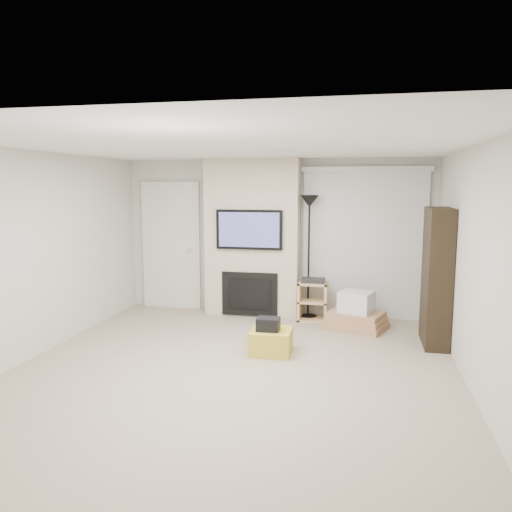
% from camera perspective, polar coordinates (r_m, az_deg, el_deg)
% --- Properties ---
extents(floor, '(5.00, 5.50, 0.00)m').
position_cam_1_polar(floor, '(5.79, -2.58, -13.01)').
color(floor, tan).
rests_on(floor, ground).
extents(ceiling, '(5.00, 5.50, 0.00)m').
position_cam_1_polar(ceiling, '(5.42, -2.75, 12.50)').
color(ceiling, white).
rests_on(ceiling, wall_back).
extents(wall_back, '(5.00, 0.00, 2.50)m').
position_cam_1_polar(wall_back, '(8.13, 2.31, 2.19)').
color(wall_back, beige).
rests_on(wall_back, ground).
extents(wall_front, '(5.00, 0.00, 2.50)m').
position_cam_1_polar(wall_front, '(2.95, -16.62, -8.61)').
color(wall_front, beige).
rests_on(wall_front, ground).
extents(wall_left, '(0.00, 5.50, 2.50)m').
position_cam_1_polar(wall_left, '(6.56, -24.27, 0.08)').
color(wall_left, beige).
rests_on(wall_left, ground).
extents(wall_right, '(0.00, 5.50, 2.50)m').
position_cam_1_polar(wall_right, '(5.40, 23.93, -1.48)').
color(wall_right, beige).
rests_on(wall_right, ground).
extents(hvac_vent, '(0.35, 0.18, 0.01)m').
position_cam_1_polar(hvac_vent, '(6.11, 2.94, 11.96)').
color(hvac_vent, silver).
rests_on(hvac_vent, ceiling).
extents(ottoman, '(0.51, 0.51, 0.30)m').
position_cam_1_polar(ottoman, '(6.32, 1.73, -9.71)').
color(ottoman, gold).
rests_on(ottoman, floor).
extents(black_bag, '(0.29, 0.23, 0.16)m').
position_cam_1_polar(black_bag, '(6.22, 1.41, -7.79)').
color(black_bag, black).
rests_on(black_bag, ottoman).
extents(fireplace_wall, '(1.50, 0.47, 2.50)m').
position_cam_1_polar(fireplace_wall, '(8.00, -0.42, 2.00)').
color(fireplace_wall, beige).
rests_on(fireplace_wall, floor).
extents(entry_door, '(1.02, 0.11, 2.14)m').
position_cam_1_polar(entry_door, '(8.61, -9.62, 1.10)').
color(entry_door, silver).
rests_on(entry_door, floor).
extents(vertical_blinds, '(1.98, 0.10, 2.37)m').
position_cam_1_polar(vertical_blinds, '(7.96, 12.23, 2.06)').
color(vertical_blinds, silver).
rests_on(vertical_blinds, floor).
extents(floor_lamp, '(0.29, 0.29, 1.93)m').
position_cam_1_polar(floor_lamp, '(7.77, 6.10, 3.90)').
color(floor_lamp, black).
rests_on(floor_lamp, floor).
extents(av_stand, '(0.45, 0.38, 0.66)m').
position_cam_1_polar(av_stand, '(7.81, 6.53, -4.82)').
color(av_stand, '#DEB479').
rests_on(av_stand, floor).
extents(box_stack, '(0.98, 0.86, 0.55)m').
position_cam_1_polar(box_stack, '(7.48, 11.38, -6.58)').
color(box_stack, tan).
rests_on(box_stack, floor).
extents(bookshelf, '(0.30, 0.80, 1.80)m').
position_cam_1_polar(bookshelf, '(6.90, 19.95, -2.27)').
color(bookshelf, black).
rests_on(bookshelf, floor).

